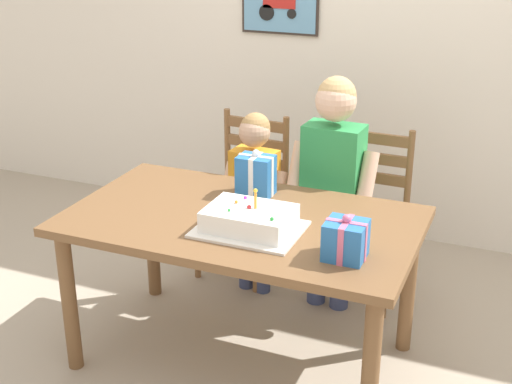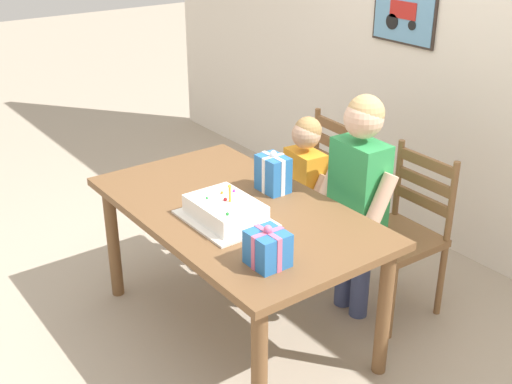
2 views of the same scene
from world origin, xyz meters
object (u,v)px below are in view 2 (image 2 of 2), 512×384
object	(u,v)px
gift_box_beside_cake	(268,248)
chair_left	(315,190)
child_younger	(304,184)
chair_right	(401,234)
child_older	(359,187)
dining_table	(235,224)
birthday_cake	(225,211)
gift_box_red_large	(273,174)

from	to	relation	value
gift_box_beside_cake	chair_left	world-z (taller)	same
gift_box_beside_cake	child_younger	xyz separation A→B (m)	(-0.73, 0.83, -0.19)
chair_right	child_older	distance (m)	0.39
gift_box_beside_cake	chair_right	world-z (taller)	same
gift_box_beside_cake	child_younger	world-z (taller)	child_younger
dining_table	birthday_cake	world-z (taller)	birthday_cake
birthday_cake	child_younger	distance (m)	0.81
gift_box_red_large	child_older	distance (m)	0.45
birthday_cake	child_younger	xyz separation A→B (m)	(-0.29, 0.74, -0.16)
birthday_cake	chair_left	size ratio (longest dim) A/B	0.48
child_younger	chair_left	bearing A→B (deg)	124.72
chair_right	gift_box_red_large	bearing A→B (deg)	-125.01
gift_box_red_large	chair_left	size ratio (longest dim) A/B	0.25
birthday_cake	dining_table	bearing A→B (deg)	126.63
dining_table	chair_left	size ratio (longest dim) A/B	1.69
birthday_cake	chair_left	world-z (taller)	birthday_cake
dining_table	birthday_cake	size ratio (longest dim) A/B	3.53
child_younger	dining_table	bearing A→B (deg)	-72.28
gift_box_red_large	gift_box_beside_cake	world-z (taller)	gift_box_red_large
birthday_cake	gift_box_beside_cake	xyz separation A→B (m)	(0.44, -0.08, 0.03)
birthday_cake	chair_right	distance (m)	1.05
dining_table	gift_box_beside_cake	world-z (taller)	gift_box_beside_cake
birthday_cake	chair_left	distance (m)	1.10
birthday_cake	child_younger	bearing A→B (deg)	111.13
birthday_cake	child_older	world-z (taller)	child_older
child_younger	child_older	bearing A→B (deg)	-0.07
gift_box_red_large	child_younger	size ratio (longest dim) A/B	0.22
dining_table	child_older	size ratio (longest dim) A/B	1.24
birthday_cake	chair_right	xyz separation A→B (m)	(0.27, 0.96, -0.32)
birthday_cake	gift_box_red_large	bearing A→B (deg)	108.73
gift_box_red_large	child_older	world-z (taller)	child_older
birthday_cake	child_younger	size ratio (longest dim) A/B	0.43
dining_table	gift_box_beside_cake	xyz separation A→B (m)	(0.53, -0.20, 0.17)
dining_table	child_younger	size ratio (longest dim) A/B	1.51
birthday_cake	gift_box_red_large	distance (m)	0.41
gift_box_beside_cake	chair_left	distance (m)	1.41
gift_box_beside_cake	chair_right	xyz separation A→B (m)	(-0.17, 1.05, -0.34)
child_younger	gift_box_beside_cake	bearing A→B (deg)	-48.58
chair_left	child_younger	distance (m)	0.31
child_older	child_younger	distance (m)	0.45
gift_box_red_large	birthday_cake	bearing A→B (deg)	-71.27
child_older	gift_box_beside_cake	bearing A→B (deg)	-70.10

